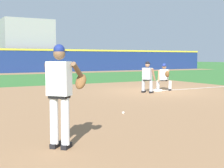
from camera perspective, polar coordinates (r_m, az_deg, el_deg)
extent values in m
plane|color=#336B2D|center=(15.30, 8.17, -1.30)|extent=(160.00, 160.00, 0.00)
cube|color=#936B47|center=(10.41, 3.43, -4.12)|extent=(18.00, 18.00, 0.01)
cube|color=#936B47|center=(33.42, -13.13, 1.95)|extent=(48.00, 3.20, 0.01)
cube|color=white|center=(15.29, 8.18, -1.13)|extent=(0.38, 0.38, 0.09)
sphere|color=white|center=(9.04, 2.07, -5.28)|extent=(0.07, 0.07, 0.07)
cube|color=black|center=(5.85, -10.28, -10.92)|extent=(0.27, 0.26, 0.09)
cylinder|color=white|center=(5.71, -10.54, -6.62)|extent=(0.15, 0.15, 0.84)
cube|color=black|center=(5.75, -8.31, -11.17)|extent=(0.27, 0.26, 0.09)
cylinder|color=white|center=(5.61, -8.55, -6.80)|extent=(0.15, 0.15, 0.84)
cube|color=black|center=(5.58, -9.62, -2.28)|extent=(0.38, 0.39, 0.06)
cube|color=white|center=(5.55, -9.66, 1.00)|extent=(0.45, 0.46, 0.60)
sphere|color=brown|center=(5.56, -9.63, 5.44)|extent=(0.21, 0.21, 0.21)
sphere|color=navy|center=(5.56, -9.64, 6.16)|extent=(0.20, 0.20, 0.20)
cube|color=navy|center=(5.64, -9.21, 5.89)|extent=(0.20, 0.20, 0.02)
cylinder|color=brown|center=(5.74, -11.53, 0.84)|extent=(0.20, 0.19, 0.59)
cylinder|color=brown|center=(5.71, -6.06, 2.08)|extent=(0.45, 0.42, 0.41)
ellipsoid|color=brown|center=(5.79, -5.72, 0.48)|extent=(0.35, 0.35, 0.34)
cube|color=black|center=(15.62, 10.53, -1.04)|extent=(0.27, 0.25, 0.09)
cylinder|color=white|center=(15.64, 10.57, -0.17)|extent=(0.15, 0.15, 0.40)
cube|color=black|center=(15.72, 8.37, -0.97)|extent=(0.27, 0.25, 0.09)
cylinder|color=white|center=(15.74, 8.41, -0.10)|extent=(0.15, 0.15, 0.40)
cube|color=black|center=(15.67, 9.50, 0.67)|extent=(0.37, 0.39, 0.06)
cube|color=white|center=(15.65, 9.51, 1.69)|extent=(0.44, 0.46, 0.52)
sphere|color=#9E7051|center=(15.62, 9.52, 3.11)|extent=(0.21, 0.21, 0.21)
sphere|color=navy|center=(15.61, 9.52, 3.37)|extent=(0.20, 0.20, 0.20)
cube|color=navy|center=(15.53, 9.47, 3.27)|extent=(0.19, 0.20, 0.02)
cylinder|color=#9E7051|center=(15.19, 10.18, 2.13)|extent=(0.50, 0.45, 0.24)
cylinder|color=#9E7051|center=(15.60, 8.54, 1.47)|extent=(0.24, 0.22, 0.58)
ellipsoid|color=brown|center=(14.99, 10.04, 1.81)|extent=(0.30, 0.29, 0.35)
cube|color=black|center=(14.58, 5.82, -1.39)|extent=(0.28, 0.21, 0.09)
cylinder|color=#B2B2B7|center=(14.52, 5.75, -0.29)|extent=(0.15, 0.15, 0.50)
cube|color=black|center=(14.39, 7.20, -1.49)|extent=(0.28, 0.21, 0.09)
cylinder|color=#B2B2B7|center=(14.33, 7.14, -0.37)|extent=(0.15, 0.15, 0.50)
cube|color=black|center=(14.40, 6.45, 0.74)|extent=(0.33, 0.39, 0.06)
cube|color=#B2B2B7|center=(14.38, 6.46, 1.89)|extent=(0.39, 0.46, 0.54)
sphere|color=#9E7051|center=(14.39, 6.51, 3.48)|extent=(0.21, 0.21, 0.21)
sphere|color=black|center=(14.38, 6.52, 3.76)|extent=(0.20, 0.20, 0.20)
cube|color=black|center=(14.46, 6.69, 3.67)|extent=(0.17, 0.20, 0.02)
cylinder|color=#9E7051|center=(14.63, 5.88, 1.82)|extent=(0.33, 0.22, 0.56)
cylinder|color=#9E7051|center=(14.39, 7.61, 1.75)|extent=(0.33, 0.22, 0.56)
cube|color=navy|center=(35.31, -14.07, 4.18)|extent=(48.00, 0.50, 2.60)
cube|color=gold|center=(35.30, -14.10, 6.10)|extent=(48.00, 0.54, 0.20)
cube|color=gray|center=(38.97, -15.58, 6.70)|extent=(5.65, 5.90, 6.00)
cube|color=gray|center=(36.90, -14.78, 6.41)|extent=(5.25, 0.85, 0.06)
cube|color=#236038|center=(36.28, -18.00, 6.70)|extent=(0.47, 0.20, 0.44)
cube|color=#236038|center=(36.41, -17.06, 6.71)|extent=(0.47, 0.20, 0.44)
cube|color=#236038|center=(36.54, -16.12, 6.73)|extent=(0.47, 0.20, 0.44)
cube|color=#236038|center=(36.68, -15.19, 6.74)|extent=(0.47, 0.20, 0.44)
cube|color=#236038|center=(36.83, -14.27, 6.75)|extent=(0.47, 0.20, 0.44)
cube|color=#236038|center=(37.00, -13.36, 6.76)|extent=(0.47, 0.20, 0.44)
cube|color=#236038|center=(37.17, -12.45, 6.77)|extent=(0.47, 0.20, 0.44)
cube|color=#236038|center=(37.35, -11.56, 6.78)|extent=(0.47, 0.20, 0.44)
cube|color=gray|center=(37.74, -15.13, 7.20)|extent=(5.25, 0.85, 0.06)
cube|color=#236038|center=(37.14, -18.28, 7.49)|extent=(0.47, 0.20, 0.44)
cube|color=#236038|center=(37.26, -17.36, 7.51)|extent=(0.47, 0.20, 0.44)
cube|color=#236038|center=(37.39, -16.44, 7.52)|extent=(0.47, 0.20, 0.44)
cube|color=#236038|center=(37.53, -15.53, 7.53)|extent=(0.47, 0.20, 0.44)
cube|color=#236038|center=(37.68, -14.63, 7.54)|extent=(0.47, 0.20, 0.44)
cube|color=#236038|center=(37.84, -13.73, 7.54)|extent=(0.47, 0.20, 0.44)
cube|color=#236038|center=(38.00, -12.84, 7.55)|extent=(0.47, 0.20, 0.44)
cube|color=#236038|center=(38.18, -11.96, 7.55)|extent=(0.47, 0.20, 0.44)
cube|color=gray|center=(38.59, -15.46, 7.96)|extent=(5.25, 0.85, 0.06)
cube|color=#236038|center=(38.00, -18.55, 8.25)|extent=(0.47, 0.20, 0.44)
cube|color=#236038|center=(38.12, -17.65, 8.26)|extent=(0.47, 0.20, 0.44)
cube|color=#236038|center=(38.25, -16.75, 8.27)|extent=(0.47, 0.20, 0.44)
cube|color=#236038|center=(38.39, -15.85, 8.28)|extent=(0.47, 0.20, 0.44)
cube|color=#236038|center=(38.53, -14.97, 8.29)|extent=(0.47, 0.20, 0.44)
cube|color=#236038|center=(38.69, -14.09, 8.29)|extent=(0.47, 0.20, 0.44)
cube|color=#236038|center=(38.85, -13.22, 8.29)|extent=(0.47, 0.20, 0.44)
cube|color=#236038|center=(39.02, -12.35, 8.29)|extent=(0.47, 0.20, 0.44)
cube|color=gray|center=(39.45, -15.77, 8.68)|extent=(5.25, 0.85, 0.06)
cube|color=#236038|center=(38.87, -18.81, 8.97)|extent=(0.47, 0.20, 0.44)
cube|color=#236038|center=(38.99, -17.92, 8.98)|extent=(0.47, 0.20, 0.44)
cube|color=#236038|center=(39.11, -17.04, 8.99)|extent=(0.47, 0.20, 0.44)
cube|color=#236038|center=(39.25, -16.16, 9.00)|extent=(0.47, 0.20, 0.44)
cube|color=#236038|center=(39.39, -15.29, 9.00)|extent=(0.47, 0.20, 0.44)
cube|color=#236038|center=(39.54, -14.43, 9.00)|extent=(0.47, 0.20, 0.44)
cube|color=#236038|center=(39.70, -13.57, 9.00)|extent=(0.47, 0.20, 0.44)
cube|color=#236038|center=(39.87, -12.73, 9.00)|extent=(0.47, 0.20, 0.44)
cube|color=gray|center=(40.32, -16.08, 9.37)|extent=(5.25, 0.85, 0.06)
cube|color=#236038|center=(39.75, -19.06, 9.67)|extent=(0.47, 0.20, 0.44)
cube|color=#236038|center=(39.87, -18.19, 9.67)|extent=(0.47, 0.20, 0.44)
cube|color=#236038|center=(39.99, -17.32, 9.68)|extent=(0.47, 0.20, 0.44)
cube|color=#236038|center=(40.12, -16.46, 9.69)|extent=(0.47, 0.20, 0.44)
cube|color=#236038|center=(40.26, -15.61, 9.69)|extent=(0.47, 0.20, 0.44)
cube|color=#236038|center=(40.41, -14.76, 9.69)|extent=(0.47, 0.20, 0.44)
cube|color=#236038|center=(40.56, -13.92, 9.69)|extent=(0.47, 0.20, 0.44)
cube|color=#236038|center=(40.73, -13.09, 9.68)|extent=(0.47, 0.20, 0.44)
cube|color=gray|center=(41.19, -16.37, 10.03)|extent=(5.25, 0.85, 0.06)
cube|color=#236038|center=(40.64, -19.29, 10.33)|extent=(0.47, 0.20, 0.44)
cube|color=#236038|center=(40.75, -18.44, 10.34)|extent=(0.47, 0.20, 0.44)
cube|color=#236038|center=(40.87, -17.59, 10.34)|extent=(0.47, 0.20, 0.44)
cube|color=#236038|center=(40.99, -16.75, 10.34)|extent=(0.47, 0.20, 0.44)
cube|color=#236038|center=(41.13, -15.91, 10.34)|extent=(0.47, 0.20, 0.44)
cube|color=#236038|center=(41.28, -15.08, 10.34)|extent=(0.47, 0.20, 0.44)
cube|color=#236038|center=(41.43, -14.25, 10.34)|extent=(0.47, 0.20, 0.44)
cube|color=#236038|center=(41.59, -13.43, 10.33)|extent=(0.47, 0.20, 0.44)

